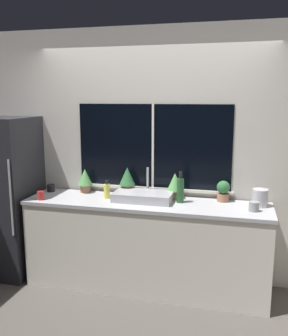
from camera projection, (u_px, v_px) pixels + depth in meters
name	position (u px, v px, depth m)	size (l,w,h in m)	color
ground_plane	(139.00, 300.00, 3.70)	(14.00, 14.00, 0.00)	#4C4742
wall_back	(154.00, 156.00, 4.05)	(8.00, 0.09, 2.70)	#BCB7AD
wall_left	(14.00, 141.00, 5.42)	(0.06, 7.00, 2.70)	#BCB7AD
counter	(146.00, 245.00, 3.88)	(2.50, 0.59, 0.93)	silver
refrigerator	(5.00, 196.00, 4.22)	(0.70, 0.72, 1.76)	#232328
sink	(143.00, 196.00, 3.83)	(0.60, 0.38, 0.31)	#ADADB2
potted_plant_far_left	(85.00, 179.00, 4.15)	(0.16, 0.16, 0.26)	#9E6B4C
potted_plant_center_left	(127.00, 180.00, 4.03)	(0.17, 0.17, 0.30)	#9E6B4C
potted_plant_center_right	(175.00, 184.00, 3.91)	(0.17, 0.17, 0.27)	#9E6B4C
potted_plant_far_right	(223.00, 191.00, 3.80)	(0.13, 0.13, 0.21)	#9E6B4C
soap_bottle	(107.00, 191.00, 3.93)	(0.07, 0.07, 0.19)	#DBD14C
bottle_tall	(180.00, 190.00, 3.76)	(0.07, 0.07, 0.32)	#235128
mug_black	(51.00, 188.00, 4.21)	(0.09, 0.09, 0.08)	black
mug_red	(41.00, 195.00, 3.87)	(0.07, 0.07, 0.09)	#B72D28
mug_grey	(254.00, 206.00, 3.48)	(0.10, 0.10, 0.09)	gray
kettle	(260.00, 197.00, 3.63)	(0.15, 0.15, 0.19)	#B2B2B7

